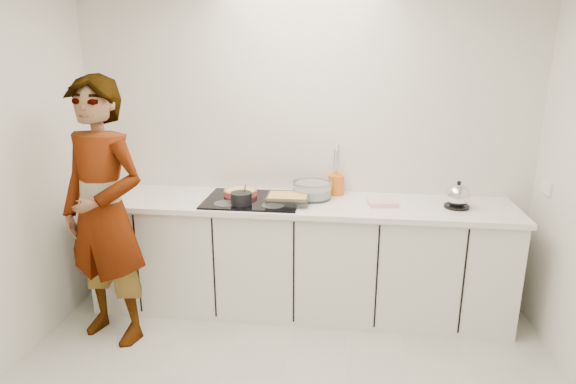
# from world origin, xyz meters

# --- Properties ---
(wall_back) EXTENTS (3.60, 0.00, 2.60)m
(wall_back) POSITION_xyz_m (0.00, 1.60, 1.30)
(wall_back) COLOR silver
(wall_back) RESTS_ON ground
(base_cabinets) EXTENTS (3.20, 0.58, 0.87)m
(base_cabinets) POSITION_xyz_m (0.00, 1.28, 0.43)
(base_cabinets) COLOR silver
(base_cabinets) RESTS_ON floor
(countertop) EXTENTS (3.24, 0.64, 0.04)m
(countertop) POSITION_xyz_m (0.00, 1.28, 0.89)
(countertop) COLOR white
(countertop) RESTS_ON base_cabinets
(hob) EXTENTS (0.72, 0.54, 0.01)m
(hob) POSITION_xyz_m (-0.35, 1.26, 0.92)
(hob) COLOR black
(hob) RESTS_ON countertop
(tart_dish) EXTENTS (0.32, 0.32, 0.04)m
(tart_dish) POSITION_xyz_m (-0.46, 1.35, 0.95)
(tart_dish) COLOR #BF4935
(tart_dish) RESTS_ON hob
(saucepan) EXTENTS (0.20, 0.20, 0.15)m
(saucepan) POSITION_xyz_m (-0.41, 1.12, 0.97)
(saucepan) COLOR black
(saucepan) RESTS_ON hob
(baking_dish) EXTENTS (0.32, 0.24, 0.06)m
(baking_dish) POSITION_xyz_m (-0.07, 1.20, 0.96)
(baking_dish) COLOR silver
(baking_dish) RESTS_ON hob
(mixing_bowl) EXTENTS (0.36, 0.36, 0.14)m
(mixing_bowl) POSITION_xyz_m (0.10, 1.37, 0.97)
(mixing_bowl) COLOR silver
(mixing_bowl) RESTS_ON countertop
(tea_towel) EXTENTS (0.23, 0.18, 0.03)m
(tea_towel) POSITION_xyz_m (0.63, 1.27, 0.93)
(tea_towel) COLOR white
(tea_towel) RESTS_ON countertop
(kettle) EXTENTS (0.22, 0.22, 0.20)m
(kettle) POSITION_xyz_m (1.17, 1.27, 1.00)
(kettle) COLOR black
(kettle) RESTS_ON countertop
(utensil_crock) EXTENTS (0.16, 0.16, 0.16)m
(utensil_crock) POSITION_xyz_m (0.28, 1.51, 0.99)
(utensil_crock) COLOR #D45F14
(utensil_crock) RESTS_ON countertop
(cook) EXTENTS (0.78, 0.63, 1.87)m
(cook) POSITION_xyz_m (-1.29, 0.75, 0.94)
(cook) COLOR silver
(cook) RESTS_ON floor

